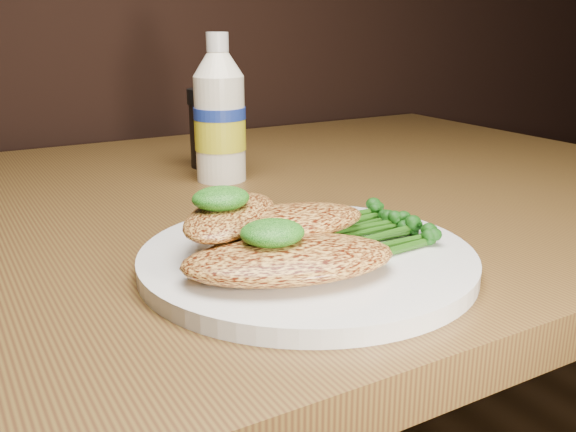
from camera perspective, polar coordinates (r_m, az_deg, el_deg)
plate at (r=0.52m, az=1.72°, el=-3.87°), size 0.27×0.27×0.01m
chicken_front at (r=0.46m, az=0.11°, el=-3.88°), size 0.18×0.13×0.03m
chicken_mid at (r=0.52m, az=-0.68°, el=-0.63°), size 0.15×0.08×0.02m
chicken_back at (r=0.52m, az=-5.15°, el=0.02°), size 0.14×0.14×0.02m
pesto_front at (r=0.46m, az=-1.42°, el=-1.52°), size 0.05×0.05×0.02m
pesto_back at (r=0.51m, az=-6.07°, el=1.60°), size 0.06×0.05×0.02m
broccolini_bundle at (r=0.54m, az=6.41°, el=-1.16°), size 0.16×0.14×0.02m
mayo_bottle at (r=0.79m, az=-6.18°, el=9.60°), size 0.07×0.07×0.18m
pepper_grinder at (r=0.87m, az=-7.52°, el=7.81°), size 0.05×0.05×0.11m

